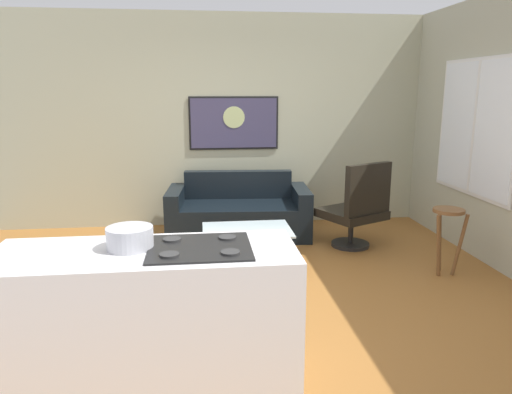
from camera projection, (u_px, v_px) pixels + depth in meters
The scene contains 10 objects.
ground at pixel (249, 296), 4.36m from camera, with size 6.40×6.40×0.04m, color #99612B.
back_wall at pixel (230, 122), 6.39m from camera, with size 6.40×0.05×2.80m, color #ABAC8E.
couch at pixel (239, 214), 6.06m from camera, with size 1.82×0.96×0.78m.
coffee_table at pixel (247, 232), 4.95m from camera, with size 0.91×0.63×0.41m.
armchair at pixel (357, 208), 5.50m from camera, with size 0.85×0.84×1.02m.
bar_stool at pixel (448, 225), 4.71m from camera, with size 0.35×0.34×0.68m.
kitchen_counter at pixel (149, 322), 2.87m from camera, with size 1.78×0.66×0.93m.
mixing_bowl at pixel (130, 238), 2.79m from camera, with size 0.27×0.27×0.13m.
wall_painting at pixel (234, 123), 6.36m from camera, with size 1.19×0.03×0.70m.
window at pixel (475, 128), 5.21m from camera, with size 0.03×1.48×1.50m.
Camera 1 is at (-0.41, -4.03, 1.82)m, focal length 33.44 mm.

